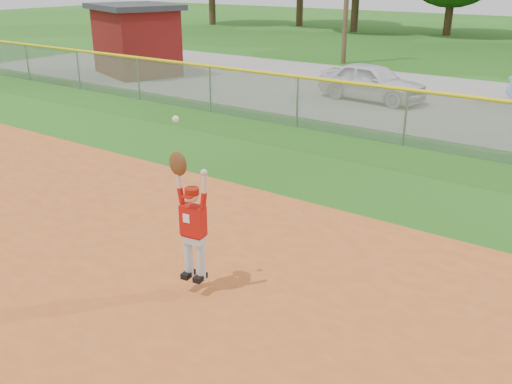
% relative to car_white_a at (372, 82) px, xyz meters
% --- Properties ---
extents(ground, '(120.00, 120.00, 0.00)m').
position_rel_car_white_a_xyz_m(ground, '(3.09, -14.66, -0.69)').
color(ground, '#205814').
rests_on(ground, ground).
extents(parking_strip, '(44.00, 10.00, 0.03)m').
position_rel_car_white_a_xyz_m(parking_strip, '(3.09, 1.34, -0.67)').
color(parking_strip, gray).
rests_on(parking_strip, ground).
extents(car_white_a, '(3.99, 1.91, 1.32)m').
position_rel_car_white_a_xyz_m(car_white_a, '(0.00, 0.00, 0.00)').
color(car_white_a, silver).
rests_on(car_white_a, parking_strip).
extents(utility_shed, '(4.87, 4.33, 3.03)m').
position_rel_car_white_a_xyz_m(utility_shed, '(-10.86, -0.96, 0.86)').
color(utility_shed, '#5D0F0D').
rests_on(utility_shed, ground).
extents(outfield_fence, '(40.06, 0.10, 1.55)m').
position_rel_car_white_a_xyz_m(outfield_fence, '(3.09, -4.66, 0.19)').
color(outfield_fence, gray).
rests_on(outfield_fence, ground).
extents(ballplayer, '(0.62, 0.28, 2.35)m').
position_rel_car_white_a_xyz_m(ballplayer, '(3.48, -13.53, 0.49)').
color(ballplayer, silver).
rests_on(ballplayer, ground).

